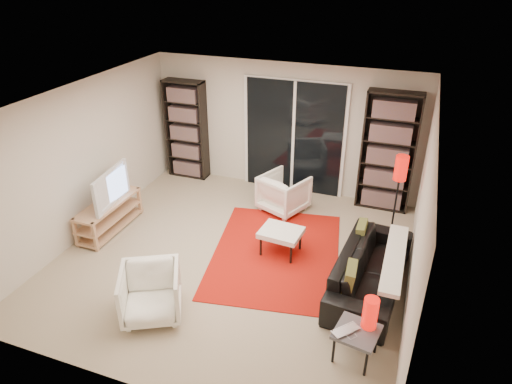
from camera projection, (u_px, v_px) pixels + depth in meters
The scene contains 20 objects.
floor at pixel (234, 257), 6.88m from camera, with size 5.00×5.00×0.00m, color tan.
wall_back at pixel (284, 128), 8.39m from camera, with size 5.00×0.02×2.40m, color beige.
wall_front at pixel (128, 301), 4.24m from camera, with size 5.00×0.02×2.40m, color beige.
wall_left at pixel (83, 161), 7.07m from camera, with size 0.02×5.00×2.40m, color beige.
wall_right at pixel (421, 218), 5.56m from camera, with size 0.02×5.00×2.40m, color beige.
ceiling at pixel (229, 101), 5.76m from camera, with size 5.00×5.00×0.02m, color white.
sliding_door at pixel (294, 138), 8.37m from camera, with size 1.92×0.08×2.16m.
bookshelf_left at pixel (186, 130), 8.95m from camera, with size 0.80×0.30×1.95m.
bookshelf_right at pixel (388, 153), 7.75m from camera, with size 0.90×0.30×2.10m.
tv_stand at pixel (110, 215), 7.44m from camera, with size 0.41×1.30×0.50m.
tv at pixel (106, 187), 7.19m from camera, with size 1.00×0.13×0.58m, color black.
rug at pixel (276, 253), 6.94m from camera, with size 1.86×2.52×0.01m, color #B2150B.
sofa at pixel (371, 270), 6.11m from camera, with size 2.04×0.80×0.59m, color black.
armchair_back at pixel (284, 193), 7.98m from camera, with size 0.71×0.74×0.67m, color white.
armchair_front at pixel (151, 293), 5.63m from camera, with size 0.71×0.73×0.67m, color white.
ottoman at pixel (281, 233), 6.81m from camera, with size 0.64×0.54×0.40m.
side_table at pixel (357, 334), 5.01m from camera, with size 0.53×0.53×0.40m.
laptop at pixel (348, 333), 4.94m from camera, with size 0.32×0.20×0.03m, color silver.
table_lamp at pixel (370, 313), 4.96m from camera, with size 0.17×0.17×0.38m, color red.
floor_lamp at pixel (400, 176), 6.84m from camera, with size 0.21×0.21×1.42m.
Camera 1 is at (2.25, -5.17, 4.07)m, focal length 32.00 mm.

